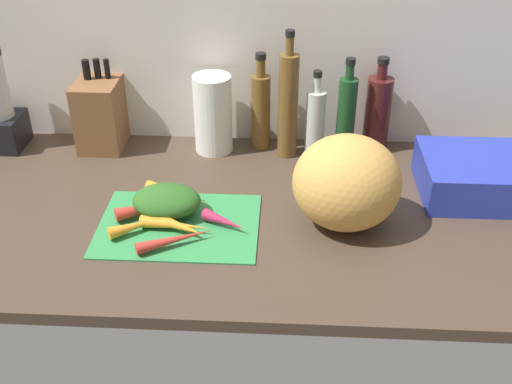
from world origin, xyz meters
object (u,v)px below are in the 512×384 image
(knife_block, at_px, (101,112))
(dish_rack, at_px, (476,176))
(bottle_2, at_px, (315,122))
(carrot_6, at_px, (224,221))
(carrot_7, at_px, (177,193))
(bottle_3, at_px, (346,116))
(paper_towel_roll, at_px, (213,114))
(carrot_8, at_px, (135,226))
(winter_squash, at_px, (347,183))
(carrot_5, at_px, (175,225))
(carrot_4, at_px, (178,226))
(carrot_3, at_px, (158,205))
(carrot_0, at_px, (145,208))
(carrot_1, at_px, (174,197))
(carrot_2, at_px, (175,239))
(bottle_1, at_px, (288,104))
(cutting_board, at_px, (179,224))
(bottle_0, at_px, (261,109))
(bottle_4, at_px, (378,113))

(knife_block, relative_size, dish_rack, 0.91)
(bottle_2, distance_m, dish_rack, 0.45)
(bottle_2, bearing_deg, carrot_6, -119.93)
(carrot_7, height_order, bottle_3, bottle_3)
(carrot_6, height_order, carrot_7, same)
(paper_towel_roll, bearing_deg, carrot_8, -107.62)
(carrot_8, xyz_separation_m, dish_rack, (0.82, 0.23, 0.03))
(carrot_8, height_order, winter_squash, winter_squash)
(carrot_6, bearing_deg, carrot_5, -169.30)
(carrot_4, bearing_deg, winter_squash, 9.81)
(carrot_3, relative_size, dish_rack, 0.63)
(carrot_6, height_order, paper_towel_roll, paper_towel_roll)
(carrot_0, bearing_deg, carrot_8, -96.95)
(carrot_1, xyz_separation_m, paper_towel_roll, (0.07, 0.30, 0.09))
(carrot_2, distance_m, bottle_3, 0.61)
(carrot_2, bearing_deg, bottle_2, 54.76)
(carrot_5, distance_m, bottle_1, 0.49)
(carrot_1, distance_m, winter_squash, 0.43)
(carrot_0, bearing_deg, cutting_board, -21.14)
(carrot_8, relative_size, winter_squash, 0.50)
(cutting_board, height_order, bottle_1, bottle_1)
(carrot_4, bearing_deg, carrot_0, 143.56)
(carrot_1, distance_m, carrot_5, 0.12)
(paper_towel_roll, bearing_deg, bottle_3, -2.27)
(carrot_8, bearing_deg, carrot_4, 2.04)
(carrot_4, bearing_deg, bottle_3, 45.15)
(carrot_1, xyz_separation_m, carrot_8, (-0.07, -0.13, -0.00))
(carrot_2, relative_size, bottle_0, 0.63)
(dish_rack, bearing_deg, carrot_6, -162.55)
(winter_squash, distance_m, bottle_0, 0.43)
(carrot_8, bearing_deg, bottle_2, 44.25)
(bottle_4, distance_m, dish_rack, 0.33)
(carrot_5, distance_m, dish_rack, 0.76)
(carrot_5, relative_size, winter_squash, 0.66)
(carrot_7, distance_m, bottle_2, 0.44)
(knife_block, relative_size, bottle_4, 0.92)
(bottle_1, height_order, bottle_3, bottle_1)
(knife_block, bearing_deg, carrot_5, -57.27)
(carrot_0, xyz_separation_m, carrot_1, (0.06, 0.06, 0.00))
(carrot_4, height_order, carrot_7, carrot_4)
(cutting_board, bearing_deg, bottle_0, 67.13)
(carrot_1, bearing_deg, carrot_3, -134.15)
(winter_squash, xyz_separation_m, dish_rack, (0.34, 0.16, -0.06))
(carrot_3, relative_size, carrot_5, 1.07)
(paper_towel_roll, relative_size, bottle_1, 0.62)
(carrot_8, height_order, knife_block, knife_block)
(carrot_2, relative_size, dish_rack, 0.63)
(carrot_0, xyz_separation_m, dish_rack, (0.81, 0.15, 0.02))
(carrot_3, xyz_separation_m, carrot_5, (0.06, -0.08, 0.00))
(carrot_3, bearing_deg, bottle_1, 45.47)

